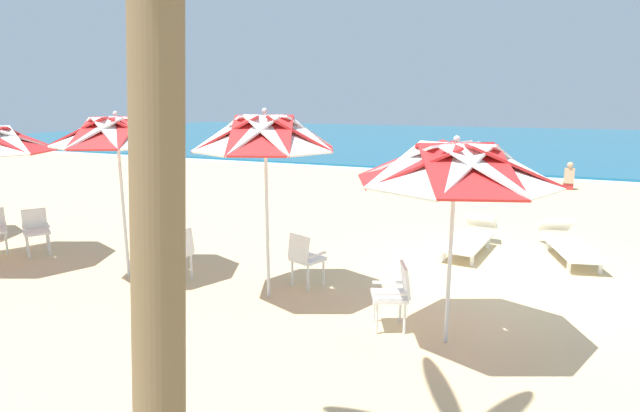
{
  "coord_description": "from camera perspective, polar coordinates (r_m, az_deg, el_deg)",
  "views": [
    {
      "loc": [
        0.19,
        -8.44,
        2.91
      ],
      "look_at": [
        -3.27,
        -0.18,
        1.0
      ],
      "focal_mm": 27.88,
      "sensor_mm": 36.0,
      "label": 1
    }
  ],
  "objects": [
    {
      "name": "ground_plane",
      "position": [
        8.93,
        20.43,
        -7.76
      ],
      "size": [
        80.0,
        80.0,
        0.0
      ],
      "primitive_type": "plane",
      "color": "#D3B784"
    },
    {
      "name": "sea",
      "position": [
        38.93,
        22.59,
        6.9
      ],
      "size": [
        80.0,
        36.0,
        0.1
      ],
      "primitive_type": "cube",
      "color": "#19607F",
      "rests_on": "ground"
    },
    {
      "name": "surf_foam",
      "position": [
        20.73,
        22.03,
        3.09
      ],
      "size": [
        80.0,
        0.7,
        0.01
      ],
      "primitive_type": "cube",
      "color": "white",
      "rests_on": "ground"
    },
    {
      "name": "beach_umbrella_0",
      "position": [
        5.88,
        15.27,
        4.51
      ],
      "size": [
        2.33,
        2.33,
        2.52
      ],
      "color": "silver",
      "rests_on": "ground"
    },
    {
      "name": "plastic_chair_0",
      "position": [
        6.55,
        8.58,
        -9.72
      ],
      "size": [
        0.6,
        0.58,
        0.87
      ],
      "color": "white",
      "rests_on": "ground"
    },
    {
      "name": "beach_umbrella_1",
      "position": [
        7.12,
        -6.31,
        8.07
      ],
      "size": [
        2.08,
        2.08,
        2.81
      ],
      "color": "silver",
      "rests_on": "ground"
    },
    {
      "name": "plastic_chair_1",
      "position": [
        7.87,
        -1.76,
        -5.82
      ],
      "size": [
        0.57,
        0.59,
        0.87
      ],
      "color": "white",
      "rests_on": "ground"
    },
    {
      "name": "beach_umbrella_2",
      "position": [
        8.57,
        -22.27,
        7.71
      ],
      "size": [
        2.02,
        2.02,
        2.75
      ],
      "color": "silver",
      "rests_on": "ground"
    },
    {
      "name": "plastic_chair_2",
      "position": [
        8.45,
        -16.03,
        -5.03
      ],
      "size": [
        0.54,
        0.51,
        0.87
      ],
      "color": "white",
      "rests_on": "ground"
    },
    {
      "name": "plastic_chair_3",
      "position": [
        11.0,
        -29.82,
        -2.26
      ],
      "size": [
        0.63,
        0.61,
        0.87
      ],
      "color": "white",
      "rests_on": "ground"
    },
    {
      "name": "sun_lounger_0",
      "position": [
        10.43,
        26.7,
        -3.87
      ],
      "size": [
        1.13,
        2.23,
        0.62
      ],
      "color": "white",
      "rests_on": "ground"
    },
    {
      "name": "sun_lounger_1",
      "position": [
        10.16,
        16.86,
        -3.48
      ],
      "size": [
        0.91,
        2.21,
        0.62
      ],
      "color": "white",
      "rests_on": "ground"
    },
    {
      "name": "beachgoer_seated",
      "position": [
        18.63,
        26.61,
        2.68
      ],
      "size": [
        0.3,
        0.93,
        0.92
      ],
      "color": "red",
      "rests_on": "ground"
    }
  ]
}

